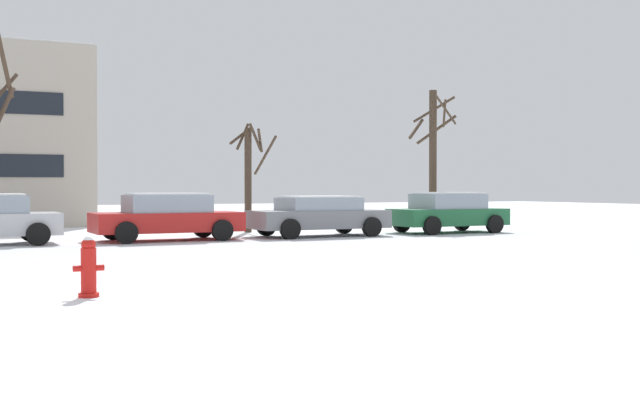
{
  "coord_description": "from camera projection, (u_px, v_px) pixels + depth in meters",
  "views": [
    {
      "loc": [
        -0.8,
        -14.07,
        1.59
      ],
      "look_at": [
        8.18,
        5.44,
        1.25
      ],
      "focal_mm": 43.45,
      "sensor_mm": 36.0,
      "label": 1
    }
  ],
  "objects": [
    {
      "name": "fire_hydrant",
      "position": [
        89.0,
        266.0,
        11.24
      ],
      "size": [
        0.44,
        0.3,
        0.89
      ],
      "color": "red",
      "rests_on": "ground"
    },
    {
      "name": "parked_car_green",
      "position": [
        448.0,
        212.0,
        27.39
      ],
      "size": [
        4.14,
        2.21,
        1.44
      ],
      "color": "#1E6038",
      "rests_on": "ground"
    },
    {
      "name": "road_surface",
      "position": [
        7.0,
        263.0,
        16.34
      ],
      "size": [
        80.0,
        9.06,
        0.0
      ],
      "color": "silver",
      "rests_on": "ground"
    },
    {
      "name": "tree_far_left",
      "position": [
        433.0,
        153.0,
        30.29
      ],
      "size": [
        2.22,
        2.03,
        5.4
      ],
      "color": "#423326",
      "rests_on": "ground"
    },
    {
      "name": "ground_plane",
      "position": [
        17.0,
        281.0,
        13.14
      ],
      "size": [
        120.0,
        120.0,
        0.0
      ],
      "primitive_type": "plane",
      "color": "white"
    },
    {
      "name": "tree_far_mid",
      "position": [
        249.0,
        173.0,
        27.67
      ],
      "size": [
        1.49,
        1.52,
        3.93
      ],
      "color": "#423326",
      "rests_on": "ground"
    },
    {
      "name": "parked_car_red",
      "position": [
        167.0,
        216.0,
        23.31
      ],
      "size": [
        4.44,
        2.19,
        1.44
      ],
      "color": "red",
      "rests_on": "ground"
    },
    {
      "name": "parked_car_gray",
      "position": [
        319.0,
        215.0,
        25.36
      ],
      "size": [
        4.54,
        2.25,
        1.33
      ],
      "color": "slate",
      "rests_on": "ground"
    }
  ]
}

